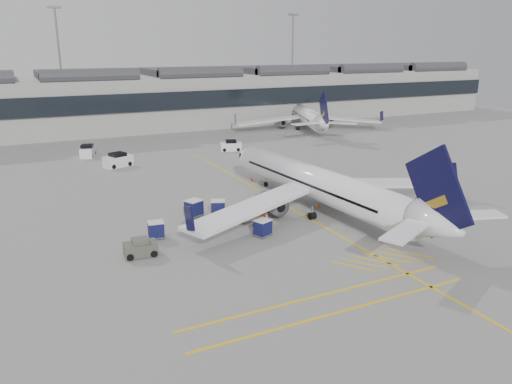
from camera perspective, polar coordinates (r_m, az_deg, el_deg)
name	(u,v)px	position (r m, az deg, el deg)	size (l,w,h in m)	color
ground	(239,251)	(43.72, -2.00, -6.72)	(220.00, 220.00, 0.00)	gray
terminal	(97,101)	(110.45, -17.76, 9.88)	(200.00, 20.45, 12.40)	#9E9E99
light_masts	(75,58)	(123.66, -19.94, 14.19)	(113.00, 0.60, 25.45)	slate
apron_markings	(283,204)	(56.33, 3.11, -1.37)	(0.25, 60.00, 0.01)	gold
airliner_main	(321,185)	(53.46, 7.46, 0.77)	(33.83, 37.06, 9.85)	white
airliner_far	(307,116)	(108.64, 5.80, 8.66)	(30.43, 33.74, 9.33)	white
belt_loader	(249,215)	(51.19, -0.75, -2.62)	(4.09, 1.50, 1.67)	silver
baggage_cart_a	(194,208)	(52.33, -7.12, -1.78)	(2.12, 1.97, 1.78)	gray
baggage_cart_b	(263,227)	(46.67, 0.77, -4.06)	(1.87, 1.72, 1.59)	gray
baggage_cart_c	(218,207)	(52.48, -4.35, -1.74)	(1.92, 1.78, 1.62)	gray
baggage_cart_d	(156,229)	(47.07, -11.36, -4.21)	(1.67, 1.43, 1.60)	gray
ramp_agent_a	(244,210)	(51.53, -1.41, -2.03)	(0.65, 0.42, 1.77)	#EA540C
ramp_agent_b	(262,214)	(50.16, 0.65, -2.50)	(0.89, 0.70, 1.84)	#FF410D
pushback_tug	(140,248)	(43.58, -13.08, -6.26)	(2.85, 1.88, 1.53)	#4E5044
safety_cone_nose	(251,179)	(65.79, -0.55, 1.51)	(0.40, 0.40, 0.56)	#F24C0A
safety_cone_engine	(319,205)	(55.40, 7.20, -1.51)	(0.37, 0.37, 0.52)	#F24C0A
service_van_left	(118,160)	(76.39, -15.49, 3.51)	(4.50, 3.33, 2.08)	silver
service_van_mid	(88,151)	(84.78, -18.69, 4.44)	(2.96, 4.22, 1.96)	silver
service_van_right	(231,146)	(85.17, -2.88, 5.29)	(3.91, 2.78, 1.81)	silver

